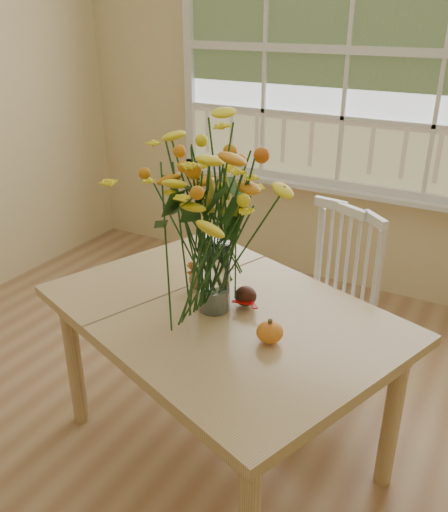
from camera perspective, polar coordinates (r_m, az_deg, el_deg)
The scene contains 9 objects.
floor at distance 2.37m, azimuth -9.04°, elevation -24.69°, with size 4.00×4.50×0.01m, color #A1744E.
wall_back at distance 3.59m, azimuth 12.86°, elevation 17.22°, with size 4.00×0.02×2.70m, color beige.
window at distance 3.53m, azimuth 12.96°, elevation 20.08°, with size 2.42×0.12×1.74m.
dining_table at distance 2.17m, azimuth -0.26°, elevation -7.68°, with size 1.57×1.34×0.71m.
windsor_chair at distance 2.68m, azimuth 11.15°, elevation -3.91°, with size 0.56×0.55×0.92m.
flower_vase at distance 1.95m, azimuth -1.11°, elevation 4.97°, with size 0.58×0.58×0.69m.
pumpkin at distance 1.91m, azimuth 4.83°, elevation -8.10°, with size 0.10×0.10×0.07m, color orange.
turkey_figurine at distance 2.24m, azimuth -2.77°, elevation -2.62°, with size 0.09×0.07×0.11m.
dark_gourd at distance 2.13m, azimuth 2.28°, elevation -4.34°, with size 0.13×0.10×0.08m.
Camera 1 is at (1.04, -1.16, 1.78)m, focal length 38.00 mm.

